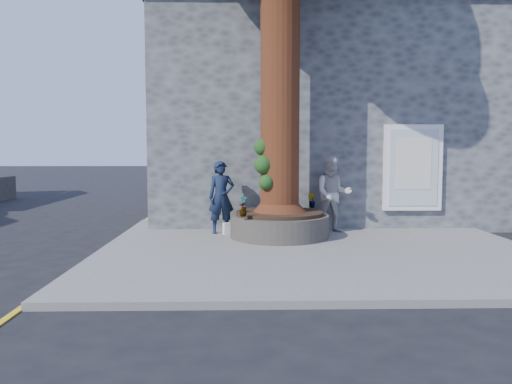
{
  "coord_description": "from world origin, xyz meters",
  "views": [
    {
      "loc": [
        -0.02,
        -9.55,
        2.14
      ],
      "look_at": [
        0.23,
        1.12,
        1.25
      ],
      "focal_mm": 35.0,
      "sensor_mm": 36.0,
      "label": 1
    }
  ],
  "objects": [
    {
      "name": "yellow_line",
      "position": [
        -3.05,
        1.0,
        0.0
      ],
      "size": [
        0.1,
        30.0,
        0.01
      ],
      "primitive_type": "cube",
      "color": "yellow",
      "rests_on": "ground"
    },
    {
      "name": "plant_b",
      "position": [
        1.65,
        2.76,
        0.9
      ],
      "size": [
        0.28,
        0.28,
        0.37
      ],
      "primitive_type": "imported",
      "rotation": [
        0.0,
        0.0,
        2.29
      ],
      "color": "gray",
      "rests_on": "planter"
    },
    {
      "name": "man",
      "position": [
        -0.59,
        2.57,
        1.0
      ],
      "size": [
        0.72,
        0.56,
        1.76
      ],
      "primitive_type": "imported",
      "rotation": [
        0.0,
        0.0,
        0.24
      ],
      "color": "#131D34",
      "rests_on": "pavement"
    },
    {
      "name": "stone_shop",
      "position": [
        2.5,
        7.2,
        3.16
      ],
      "size": [
        10.3,
        8.3,
        6.3
      ],
      "color": "#46474A",
      "rests_on": "ground"
    },
    {
      "name": "shopping_bag",
      "position": [
        -0.44,
        2.4,
        0.26
      ],
      "size": [
        0.23,
        0.19,
        0.28
      ],
      "primitive_type": "cube",
      "rotation": [
        0.0,
        0.0,
        0.4
      ],
      "color": "white",
      "rests_on": "pavement"
    },
    {
      "name": "woman",
      "position": [
        2.16,
        2.63,
        1.07
      ],
      "size": [
        0.94,
        0.74,
        1.9
      ],
      "primitive_type": "imported",
      "rotation": [
        0.0,
        0.0,
        -0.02
      ],
      "color": "beige",
      "rests_on": "pavement"
    },
    {
      "name": "plant_c",
      "position": [
        -0.05,
        1.15,
        0.87
      ],
      "size": [
        0.24,
        0.24,
        0.31
      ],
      "primitive_type": "imported",
      "rotation": [
        0.0,
        0.0,
        3.74
      ],
      "color": "gray",
      "rests_on": "planter"
    },
    {
      "name": "plant_a",
      "position": [
        -0.05,
        1.92,
        0.92
      ],
      "size": [
        0.23,
        0.17,
        0.39
      ],
      "primitive_type": "imported",
      "rotation": [
        0.0,
        0.0,
        0.17
      ],
      "color": "gray",
      "rests_on": "planter"
    },
    {
      "name": "pavement",
      "position": [
        1.5,
        1.0,
        0.06
      ],
      "size": [
        9.0,
        8.0,
        0.12
      ],
      "primitive_type": "cube",
      "color": "slate",
      "rests_on": "ground"
    },
    {
      "name": "plant_d",
      "position": [
        0.86,
        2.85,
        0.89
      ],
      "size": [
        0.37,
        0.39,
        0.34
      ],
      "primitive_type": "imported",
      "rotation": [
        0.0,
        0.0,
        5.15
      ],
      "color": "gray",
      "rests_on": "planter"
    },
    {
      "name": "planter",
      "position": [
        0.8,
        2.0,
        0.41
      ],
      "size": [
        2.3,
        2.3,
        0.6
      ],
      "color": "black",
      "rests_on": "pavement"
    },
    {
      "name": "ground",
      "position": [
        0.0,
        0.0,
        0.0
      ],
      "size": [
        120.0,
        120.0,
        0.0
      ],
      "primitive_type": "plane",
      "color": "black",
      "rests_on": "ground"
    }
  ]
}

